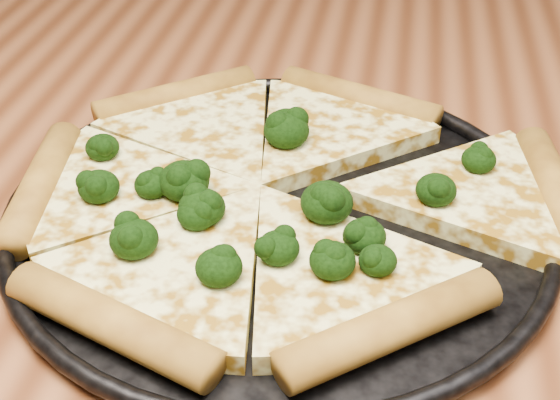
# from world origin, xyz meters

# --- Properties ---
(dining_table) EXTENTS (1.20, 0.90, 0.75)m
(dining_table) POSITION_xyz_m (0.00, 0.00, 0.66)
(dining_table) COLOR brown
(dining_table) RESTS_ON ground
(pizza_pan) EXTENTS (0.38, 0.38, 0.02)m
(pizza_pan) POSITION_xyz_m (-0.03, -0.01, 0.76)
(pizza_pan) COLOR black
(pizza_pan) RESTS_ON dining_table
(pizza) EXTENTS (0.40, 0.36, 0.03)m
(pizza) POSITION_xyz_m (-0.04, 0.00, 0.77)
(pizza) COLOR #FFFB9C
(pizza) RESTS_ON pizza_pan
(broccoli_florets) EXTENTS (0.29, 0.20, 0.03)m
(broccoli_florets) POSITION_xyz_m (-0.04, -0.02, 0.78)
(broccoli_florets) COLOR black
(broccoli_florets) RESTS_ON pizza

